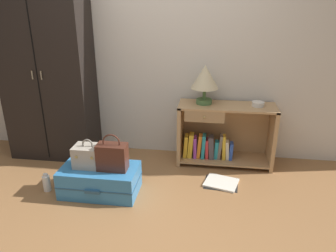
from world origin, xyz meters
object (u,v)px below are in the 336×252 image
Objects in this scene: suitcase_large at (100,180)px; bottle at (47,183)px; bowl at (258,104)px; train_case at (89,156)px; open_book_on_floor at (221,183)px; wardrobe at (48,71)px; handbag at (112,156)px; table_lamp at (205,78)px; bookshelf at (221,135)px.

bottle is at bearing -174.80° from suitcase_large.
bowl is 1.82m from train_case.
train_case is 1.35m from open_book_on_floor.
suitcase_large is at bearing -11.91° from train_case.
wardrobe reaches higher than handbag.
table_lamp is 3.23× the size of bowl.
train_case is at bearing -166.71° from open_book_on_floor.
bookshelf is 1.89m from bottle.
table_lamp reaches higher than open_book_on_floor.
bottle is (-0.53, -0.05, -0.05)m from suitcase_large.
bookshelf is at bearing 1.26° from wardrobe.
bowl is 1.80m from suitcase_large.
train_case is at bearing 168.09° from suitcase_large.
suitcase_large is at bearing 5.20° from bottle.
bowl is (2.31, 0.04, -0.30)m from wardrobe.
wardrobe is at bearing 136.50° from suitcase_large.
suitcase_large is at bearing -164.60° from open_book_on_floor.
open_book_on_floor is at bearing -12.63° from wardrobe.
suitcase_large is 1.95× the size of open_book_on_floor.
wardrobe is at bearing -178.74° from bookshelf.
bookshelf is 3.77× the size of train_case.
suitcase_large is 1.21m from open_book_on_floor.
suitcase_large is at bearing -139.18° from table_lamp.
bookshelf is 5.70× the size of bottle.
wardrobe reaches higher than suitcase_large.
table_lamp is at bearing 45.72° from handbag.
wardrobe is 15.51× the size of bowl.
bookshelf is 0.53m from bowl.
open_book_on_floor is at bearing 15.40° from suitcase_large.
table_lamp is 0.63m from bowl.
handbag is at bearing -162.17° from open_book_on_floor.
bowl is at bearing 30.44° from handbag.
handbag is (0.14, -0.01, 0.27)m from suitcase_large.
open_book_on_floor is at bearing -126.26° from bowl.
table_lamp is 1.12× the size of open_book_on_floor.
table_lamp is 0.57× the size of suitcase_large.
table_lamp reaches higher than bottle.
table_lamp reaches higher than handbag.
wardrobe reaches higher than bowl.
open_book_on_floor is (1.16, 0.32, -0.13)m from suitcase_large.
table_lamp is 1.92m from bottle.
train_case reaches higher than suitcase_large.
handbag is at bearing -39.24° from wardrobe.
handbag reaches higher than train_case.
handbag reaches higher than suitcase_large.
bowl is 0.92m from open_book_on_floor.
wardrobe is 1.26m from bottle.
wardrobe is 1.93× the size of bookshelf.
table_lamp is at bearing 1.69° from wardrobe.
bowl is 0.47× the size of train_case.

